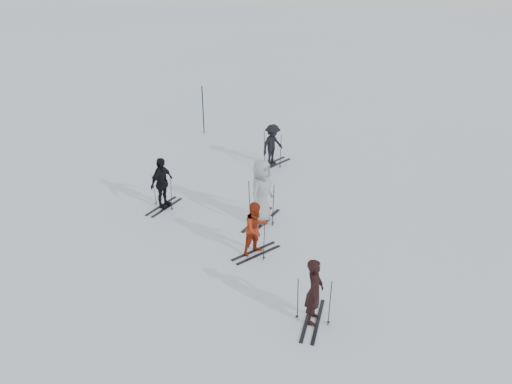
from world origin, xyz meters
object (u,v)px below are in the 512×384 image
skier_near_dark (314,292)px  skier_uphill_far (272,145)px  skier_red (256,229)px  skier_grey (261,192)px  skier_uphill_left (162,184)px  piste_marker (203,110)px

skier_near_dark → skier_uphill_far: (-2.98, 8.47, -0.01)m
skier_near_dark → skier_red: size_ratio=1.05×
skier_red → skier_uphill_far: (-1.02, 6.15, 0.03)m
skier_near_dark → skier_grey: skier_grey is taller
skier_near_dark → skier_uphill_left: skier_uphill_left is taller
skier_uphill_left → piste_marker: (-1.25, 7.04, 0.23)m
skier_grey → skier_uphill_left: 3.28m
skier_grey → skier_uphill_far: bearing=23.6°
skier_near_dark → skier_uphill_far: bearing=19.5°
skier_grey → skier_uphill_far: skier_grey is taller
skier_near_dark → skier_uphill_far: 8.98m
skier_near_dark → skier_grey: size_ratio=0.81×
skier_red → skier_uphill_left: 4.04m
skier_grey → skier_uphill_left: (-3.28, 0.05, -0.15)m
skier_near_dark → skier_uphill_left: size_ratio=0.96×
skier_grey → skier_uphill_left: bearing=103.6°
skier_grey → skier_uphill_far: (-0.70, 4.37, -0.20)m
skier_uphill_left → skier_uphill_far: size_ratio=1.06×
skier_uphill_left → skier_uphill_far: bearing=-16.2°
skier_grey → skier_red: bearing=-155.2°
piste_marker → skier_red: bearing=-61.3°
skier_near_dark → skier_red: (-1.96, 2.32, -0.04)m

